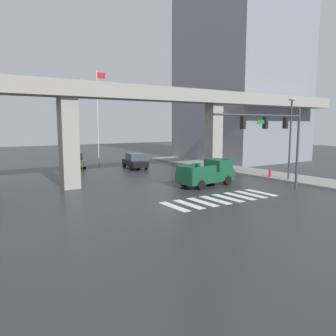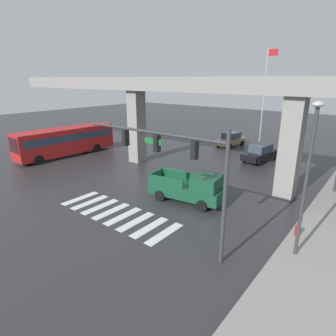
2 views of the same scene
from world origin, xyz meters
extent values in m
plane|color=#2D2D30|center=(0.00, 0.00, 0.00)|extent=(120.00, 120.00, 0.00)
cube|color=silver|center=(-3.85, -5.54, 0.01)|extent=(0.55, 2.80, 0.01)
cube|color=silver|center=(-2.75, -5.54, 0.01)|extent=(0.55, 2.80, 0.01)
cube|color=silver|center=(-1.65, -5.54, 0.01)|extent=(0.55, 2.80, 0.01)
cube|color=silver|center=(-0.55, -5.54, 0.01)|extent=(0.55, 2.80, 0.01)
cube|color=silver|center=(0.55, -5.54, 0.01)|extent=(0.55, 2.80, 0.01)
cube|color=silver|center=(1.65, -5.54, 0.01)|extent=(0.55, 2.80, 0.01)
cube|color=silver|center=(2.75, -5.54, 0.01)|extent=(0.55, 2.80, 0.01)
cube|color=silver|center=(3.85, -5.54, 0.01)|extent=(0.55, 2.80, 0.01)
cube|color=gray|center=(0.00, 3.81, 7.65)|extent=(51.08, 2.19, 1.20)
cube|color=gray|center=(-7.33, 3.81, 3.52)|extent=(1.30, 1.30, 7.05)
cube|color=gray|center=(7.33, 3.81, 3.52)|extent=(1.30, 1.30, 7.05)
cube|color=#14472D|center=(2.27, -1.21, 0.78)|extent=(5.31, 2.56, 0.80)
cube|color=#14472D|center=(3.71, -1.02, 1.63)|extent=(1.92, 1.96, 0.90)
cube|color=#3F5160|center=(4.17, -0.96, 1.63)|extent=(0.32, 1.67, 0.77)
cube|color=#14472D|center=(1.02, -0.50, 1.48)|extent=(2.64, 0.45, 0.60)
cube|color=#14472D|center=(1.25, -2.23, 1.48)|extent=(2.64, 0.45, 0.60)
cube|color=#14472D|center=(-0.21, -1.54, 1.48)|extent=(0.33, 1.75, 0.60)
cylinder|color=black|center=(3.72, -0.11, 0.38)|extent=(0.79, 0.38, 0.76)
cylinder|color=black|center=(3.96, -1.90, 0.38)|extent=(0.79, 0.38, 0.76)
cylinder|color=black|center=(0.58, -0.52, 0.38)|extent=(0.79, 0.38, 0.76)
cylinder|color=black|center=(0.82, -2.31, 0.38)|extent=(0.79, 0.38, 0.76)
cube|color=red|center=(-15.17, 0.72, 1.64)|extent=(3.05, 10.91, 2.70)
cube|color=#2D3D4C|center=(-15.17, 0.72, 2.11)|extent=(3.06, 10.38, 0.76)
cube|color=#2D3D4C|center=(-15.45, -4.63, 1.98)|extent=(2.25, 0.19, 1.49)
cylinder|color=black|center=(-14.14, -3.12, 0.48)|extent=(0.40, 0.98, 0.96)
cylinder|color=black|center=(-16.59, -2.99, 0.48)|extent=(0.40, 0.98, 0.96)
cylinder|color=black|center=(-13.80, 3.62, 0.48)|extent=(0.40, 0.98, 0.96)
cylinder|color=black|center=(-16.25, 3.75, 0.48)|extent=(0.40, 0.98, 0.96)
cube|color=black|center=(2.41, 11.57, 0.64)|extent=(2.40, 4.52, 0.64)
cube|color=#384756|center=(2.43, 11.67, 1.34)|extent=(1.82, 2.44, 0.76)
cylinder|color=black|center=(3.06, 10.12, 0.32)|extent=(0.34, 0.67, 0.64)
cylinder|color=black|center=(1.35, 10.38, 0.32)|extent=(0.34, 0.67, 0.64)
cylinder|color=black|center=(3.47, 12.75, 0.32)|extent=(0.34, 0.67, 0.64)
cylinder|color=black|center=(1.76, 13.02, 0.32)|extent=(0.34, 0.67, 0.64)
cube|color=tan|center=(-3.09, 16.06, 0.64)|extent=(2.34, 4.50, 0.64)
cube|color=#384756|center=(-3.08, 16.16, 1.34)|extent=(1.79, 2.42, 0.76)
cylinder|color=black|center=(-2.43, 14.62, 0.32)|extent=(0.33, 0.67, 0.64)
cylinder|color=black|center=(-4.13, 14.86, 0.32)|extent=(0.33, 0.67, 0.64)
cylinder|color=black|center=(-2.05, 17.26, 0.32)|extent=(0.33, 0.67, 0.64)
cylinder|color=black|center=(-3.76, 17.50, 0.32)|extent=(0.33, 0.67, 0.64)
cylinder|color=#38383D|center=(7.47, -5.87, 3.10)|extent=(0.18, 0.18, 6.20)
cylinder|color=#38383D|center=(3.17, -5.87, 5.60)|extent=(8.60, 0.14, 0.14)
cube|color=black|center=(5.87, -5.87, 5.08)|extent=(0.24, 0.32, 0.84)
sphere|color=red|center=(5.87, -5.87, 5.34)|extent=(0.17, 0.17, 0.17)
cube|color=black|center=(3.67, -5.87, 5.08)|extent=(0.24, 0.32, 0.84)
sphere|color=red|center=(3.67, -5.87, 5.34)|extent=(0.17, 0.17, 0.17)
cube|color=black|center=(1.47, -5.87, 5.08)|extent=(0.24, 0.32, 0.84)
sphere|color=red|center=(1.47, -5.87, 5.34)|extent=(0.17, 0.17, 0.17)
cube|color=#19722D|center=(3.43, -5.87, 5.15)|extent=(1.10, 0.04, 0.28)
cylinder|color=#38383D|center=(10.01, -3.27, 3.50)|extent=(0.16, 0.16, 7.00)
ellipsoid|color=beige|center=(10.01, -3.27, 7.12)|extent=(0.44, 0.70, 0.24)
cylinder|color=red|center=(9.61, -1.54, 0.35)|extent=(0.24, 0.24, 0.70)
sphere|color=red|center=(9.61, -1.54, 0.74)|extent=(0.22, 0.22, 0.22)
cylinder|color=silver|center=(0.24, 16.99, 5.66)|extent=(0.12, 0.12, 11.33)
cube|color=red|center=(0.79, 16.99, 10.83)|extent=(1.10, 0.04, 0.70)
camera|label=1|loc=(-14.97, -21.86, 4.96)|focal=35.57mm
camera|label=2|loc=(12.53, -16.12, 8.10)|focal=30.30mm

